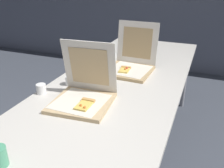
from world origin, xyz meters
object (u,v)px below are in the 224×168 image
(cup_white_near_left, at_px, (41,89))
(table, at_px, (119,87))
(cup_white_mid, at_px, (82,70))
(pizza_box_middle, at_px, (130,64))
(cup_white_near_center, at_px, (70,81))
(pizza_box_front, at_px, (84,95))
(cup_white_far, at_px, (113,57))

(cup_white_near_left, bearing_deg, table, 41.93)
(table, xyz_separation_m, cup_white_mid, (-0.32, 0.03, 0.07))
(pizza_box_middle, xyz_separation_m, cup_white_near_center, (-0.31, -0.41, -0.02))
(table, height_order, pizza_box_front, pizza_box_front)
(cup_white_mid, distance_m, cup_white_far, 0.41)
(cup_white_mid, bearing_deg, cup_white_near_center, -84.71)
(pizza_box_front, relative_size, cup_white_far, 5.88)
(table, bearing_deg, cup_white_mid, 174.71)
(pizza_box_front, height_order, cup_white_near_center, pizza_box_front)
(table, xyz_separation_m, cup_white_far, (-0.21, 0.42, 0.07))
(pizza_box_middle, bearing_deg, cup_white_mid, -145.56)
(pizza_box_middle, height_order, cup_white_far, pizza_box_middle)
(cup_white_near_left, bearing_deg, pizza_box_middle, 55.24)
(table, relative_size, cup_white_near_left, 39.10)
(pizza_box_middle, bearing_deg, table, -90.61)
(table, bearing_deg, pizza_box_middle, 87.16)
(pizza_box_front, xyz_separation_m, cup_white_near_center, (-0.21, 0.19, -0.02))
(cup_white_mid, xyz_separation_m, cup_white_near_center, (0.02, -0.21, 0.00))
(table, relative_size, cup_white_far, 39.10)
(table, xyz_separation_m, cup_white_near_left, (-0.40, -0.36, 0.07))
(pizza_box_front, distance_m, cup_white_far, 0.80)
(pizza_box_front, bearing_deg, cup_white_near_left, 173.52)
(cup_white_mid, bearing_deg, pizza_box_front, -60.52)
(cup_white_far, bearing_deg, cup_white_mid, -104.85)
(cup_white_mid, bearing_deg, table, -5.29)
(pizza_box_front, xyz_separation_m, pizza_box_middle, (0.10, 0.61, 0.00))
(cup_white_near_center, bearing_deg, cup_white_mid, 95.29)
(cup_white_near_left, xyz_separation_m, cup_white_near_center, (0.11, 0.18, 0.00))
(cup_white_near_left, distance_m, cup_white_far, 0.81)
(table, relative_size, pizza_box_middle, 6.16)
(pizza_box_front, bearing_deg, pizza_box_middle, 75.89)
(cup_white_mid, xyz_separation_m, cup_white_near_left, (-0.09, -0.39, 0.00))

